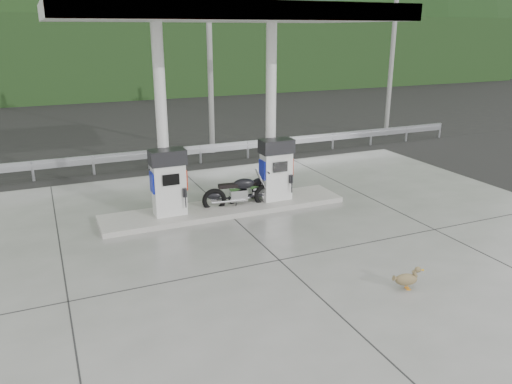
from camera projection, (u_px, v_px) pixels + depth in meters
name	position (u px, v px, depth m)	size (l,w,h in m)	color
ground	(261.00, 244.00, 12.13)	(160.00, 160.00, 0.00)	black
forecourt_apron	(261.00, 244.00, 12.12)	(18.00, 14.00, 0.02)	slate
pump_island	(225.00, 208.00, 14.27)	(7.00, 1.40, 0.15)	gray
gas_pump_left	(169.00, 182.00, 13.36)	(0.95, 0.55, 1.80)	silver
gas_pump_right	(276.00, 170.00, 14.58)	(0.95, 0.55, 1.80)	silver
canopy_column_left	(162.00, 121.00, 13.21)	(0.30, 0.30, 5.00)	white
canopy_column_right	(271.00, 113.00, 14.43)	(0.30, 0.30, 5.00)	white
canopy_roof	(221.00, 13.00, 12.63)	(8.50, 5.00, 0.40)	white
guardrail	(175.00, 148.00, 18.87)	(26.00, 0.16, 1.42)	#9C9EA3
road	(155.00, 147.00, 22.14)	(60.00, 7.00, 0.01)	black
utility_pole_b	(210.00, 55.00, 19.91)	(0.22, 0.22, 8.00)	gray
utility_pole_c	(392.00, 51.00, 23.34)	(0.22, 0.22, 8.00)	gray
tree_band	(97.00, 57.00, 37.31)	(80.00, 6.00, 6.00)	black
forested_hills	(71.00, 70.00, 64.37)	(100.00, 40.00, 140.00)	black
motorcycle_left	(240.00, 193.00, 14.31)	(2.07, 0.65, 0.98)	black
motorcycle_right	(257.00, 190.00, 14.80)	(1.80, 0.57, 0.85)	black
duck	(406.00, 280.00, 9.94)	(0.57, 0.16, 0.41)	brown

